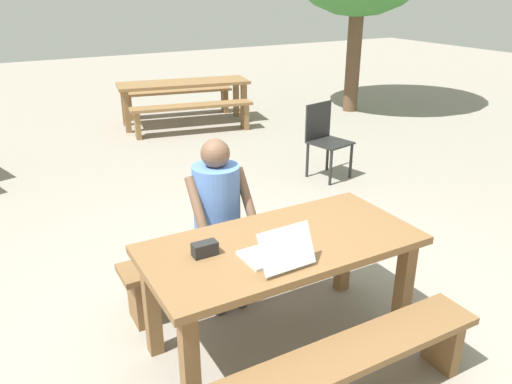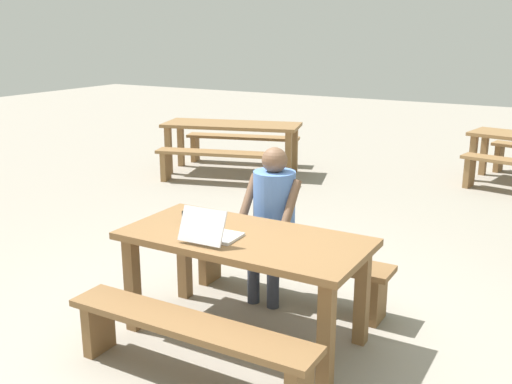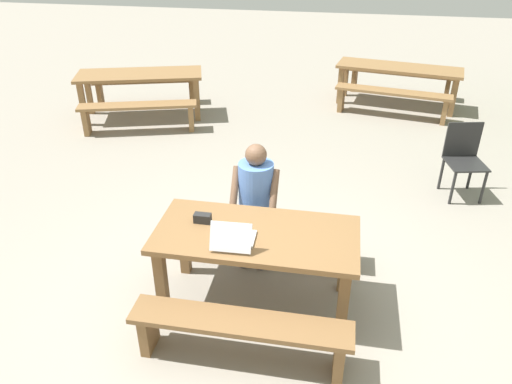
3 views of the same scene
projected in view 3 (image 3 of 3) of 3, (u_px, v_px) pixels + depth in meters
ground_plane at (256, 302)px, 4.58m from camera, size 30.00×30.00×0.00m
picnic_table_front at (256, 244)px, 4.26m from camera, size 1.74×0.84×0.78m
bench_near at (241, 330)px, 3.83m from camera, size 1.74×0.30×0.43m
bench_far at (268, 232)px, 5.01m from camera, size 1.74×0.30×0.43m
laptop at (233, 237)px, 4.03m from camera, size 0.34×0.36×0.24m
small_pouch at (203, 218)px, 4.31m from camera, size 0.15×0.08×0.08m
person_seated at (255, 196)px, 4.79m from camera, size 0.45×0.43×1.27m
plastic_chair at (464, 158)px, 6.11m from camera, size 0.52×0.52×0.91m
picnic_table_mid at (140, 80)px, 8.34m from camera, size 2.20×1.30×0.77m
bench_mid_south at (138, 111)px, 7.91m from camera, size 1.87×0.82×0.47m
bench_mid_north at (145, 85)px, 9.08m from camera, size 1.87×0.82×0.47m
picnic_table_rear at (399, 72)px, 8.87m from camera, size 2.25×1.04×0.72m
bench_rear_south at (392, 97)px, 8.50m from camera, size 1.98×0.64×0.47m
bench_rear_north at (401, 77)px, 9.51m from camera, size 1.98×0.64×0.47m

